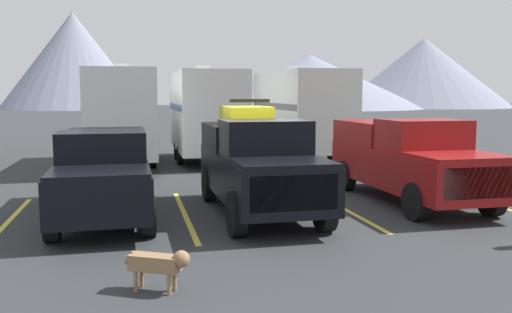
{
  "coord_description": "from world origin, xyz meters",
  "views": [
    {
      "loc": [
        -3.08,
        -12.78,
        2.81
      ],
      "look_at": [
        0.0,
        0.86,
        1.2
      ],
      "focal_mm": 38.65,
      "sensor_mm": 36.0,
      "label": 1
    }
  ],
  "objects_px": {
    "pickup_truck_c": "(408,157)",
    "camper_trailer_a": "(122,112)",
    "camper_trailer_c": "(300,110)",
    "pickup_truck_b": "(257,161)",
    "pickup_truck_a": "(104,169)",
    "dog": "(161,263)",
    "camper_trailer_b": "(206,111)"
  },
  "relations": [
    {
      "from": "pickup_truck_c",
      "to": "camper_trailer_c",
      "type": "bearing_deg",
      "value": 89.78
    },
    {
      "from": "pickup_truck_c",
      "to": "camper_trailer_b",
      "type": "height_order",
      "value": "camper_trailer_b"
    },
    {
      "from": "pickup_truck_b",
      "to": "dog",
      "type": "relative_size",
      "value": 5.98
    },
    {
      "from": "pickup_truck_b",
      "to": "dog",
      "type": "xyz_separation_m",
      "value": [
        -2.5,
        -4.83,
        -0.81
      ]
    },
    {
      "from": "pickup_truck_b",
      "to": "dog",
      "type": "distance_m",
      "value": 5.5
    },
    {
      "from": "camper_trailer_a",
      "to": "pickup_truck_c",
      "type": "bearing_deg",
      "value": -50.03
    },
    {
      "from": "pickup_truck_c",
      "to": "pickup_truck_a",
      "type": "bearing_deg",
      "value": -179.21
    },
    {
      "from": "camper_trailer_c",
      "to": "pickup_truck_c",
      "type": "bearing_deg",
      "value": -90.22
    },
    {
      "from": "pickup_truck_a",
      "to": "pickup_truck_c",
      "type": "xyz_separation_m",
      "value": [
        7.67,
        0.11,
        0.08
      ]
    },
    {
      "from": "pickup_truck_a",
      "to": "camper_trailer_c",
      "type": "distance_m",
      "value": 12.45
    },
    {
      "from": "pickup_truck_c",
      "to": "camper_trailer_a",
      "type": "bearing_deg",
      "value": 129.97
    },
    {
      "from": "pickup_truck_a",
      "to": "camper_trailer_c",
      "type": "xyz_separation_m",
      "value": [
        7.71,
        9.73,
        1.04
      ]
    },
    {
      "from": "pickup_truck_c",
      "to": "camper_trailer_b",
      "type": "relative_size",
      "value": 0.76
    },
    {
      "from": "pickup_truck_b",
      "to": "camper_trailer_a",
      "type": "xyz_separation_m",
      "value": [
        -3.21,
        9.37,
        0.86
      ]
    },
    {
      "from": "camper_trailer_a",
      "to": "camper_trailer_c",
      "type": "relative_size",
      "value": 0.97
    },
    {
      "from": "pickup_truck_b",
      "to": "camper_trailer_c",
      "type": "bearing_deg",
      "value": 67.56
    },
    {
      "from": "pickup_truck_b",
      "to": "pickup_truck_c",
      "type": "relative_size",
      "value": 0.94
    },
    {
      "from": "pickup_truck_a",
      "to": "camper_trailer_c",
      "type": "relative_size",
      "value": 0.67
    },
    {
      "from": "camper_trailer_b",
      "to": "camper_trailer_c",
      "type": "height_order",
      "value": "camper_trailer_c"
    },
    {
      "from": "pickup_truck_b",
      "to": "camper_trailer_b",
      "type": "bearing_deg",
      "value": 89.35
    },
    {
      "from": "pickup_truck_b",
      "to": "pickup_truck_a",
      "type": "bearing_deg",
      "value": 172.5
    },
    {
      "from": "pickup_truck_a",
      "to": "dog",
      "type": "height_order",
      "value": "pickup_truck_a"
    },
    {
      "from": "pickup_truck_c",
      "to": "camper_trailer_c",
      "type": "relative_size",
      "value": 0.68
    },
    {
      "from": "pickup_truck_a",
      "to": "camper_trailer_b",
      "type": "xyz_separation_m",
      "value": [
        3.61,
        9.53,
        1.01
      ]
    },
    {
      "from": "camper_trailer_b",
      "to": "camper_trailer_c",
      "type": "xyz_separation_m",
      "value": [
        4.09,
        0.2,
        0.02
      ]
    },
    {
      "from": "camper_trailer_c",
      "to": "dog",
      "type": "xyz_separation_m",
      "value": [
        -6.71,
        -15.02,
        -1.69
      ]
    },
    {
      "from": "pickup_truck_a",
      "to": "camper_trailer_b",
      "type": "distance_m",
      "value": 10.24
    },
    {
      "from": "pickup_truck_b",
      "to": "camper_trailer_a",
      "type": "distance_m",
      "value": 9.94
    },
    {
      "from": "pickup_truck_c",
      "to": "camper_trailer_c",
      "type": "distance_m",
      "value": 9.67
    },
    {
      "from": "camper_trailer_c",
      "to": "dog",
      "type": "relative_size",
      "value": 9.46
    },
    {
      "from": "camper_trailer_a",
      "to": "dog",
      "type": "bearing_deg",
      "value": -87.15
    },
    {
      "from": "pickup_truck_a",
      "to": "camper_trailer_b",
      "type": "relative_size",
      "value": 0.75
    }
  ]
}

